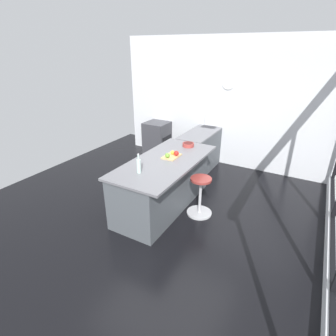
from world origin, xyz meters
TOP-DOWN VIEW (x-y plane):
  - ground_plane at (0.00, 0.00)m, footprint 6.81×6.81m
  - interior_partition_left at (-2.62, 0.00)m, footprint 0.15×5.14m
  - sink_cabinet at (-2.27, -0.22)m, footprint 2.09×0.60m
  - oven_range at (-2.27, -1.61)m, footprint 0.60×0.61m
  - kitchen_island at (-0.10, -0.14)m, footprint 2.21×1.03m
  - stool_by_window at (-0.18, 0.55)m, footprint 0.44×0.44m
  - cutting_board at (-0.29, -0.08)m, footprint 0.36×0.24m
  - apple_green at (-0.17, -0.10)m, footprint 0.08×0.08m
  - apple_red at (-0.33, -0.01)m, footprint 0.09×0.09m
  - apple_yellow at (-0.36, -0.09)m, footprint 0.07×0.07m
  - water_bottle at (0.54, -0.20)m, footprint 0.06×0.06m
  - fruit_bowl at (-0.92, -0.05)m, footprint 0.22×0.22m

SIDE VIEW (x-z plane):
  - ground_plane at x=0.00m, z-range 0.00..0.00m
  - stool_by_window at x=-0.18m, z-range -0.02..0.68m
  - oven_range at x=-2.27m, z-range 0.00..0.89m
  - kitchen_island at x=-0.10m, z-range 0.01..0.93m
  - sink_cabinet at x=-2.27m, z-range -0.13..1.07m
  - cutting_board at x=-0.29m, z-range 0.92..0.94m
  - fruit_bowl at x=-0.92m, z-range 0.92..1.00m
  - apple_yellow at x=-0.36m, z-range 0.94..1.01m
  - apple_green at x=-0.17m, z-range 0.94..1.03m
  - apple_red at x=-0.33m, z-range 0.94..1.03m
  - water_bottle at x=0.54m, z-range 0.89..1.20m
  - interior_partition_left at x=-2.62m, z-range 0.00..2.97m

